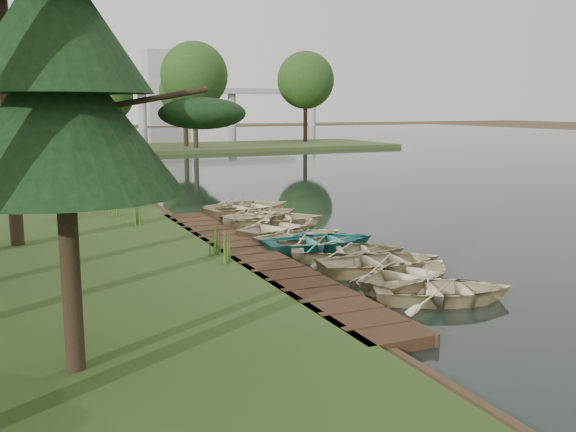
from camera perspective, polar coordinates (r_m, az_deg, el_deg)
name	(u,v)px	position (r m, az deg, el deg)	size (l,w,h in m)	color
ground	(300,258)	(20.02, 1.08, -3.74)	(300.00, 300.00, 0.00)	#3D2F1D
water	(537,166)	(53.90, 21.26, 4.14)	(130.00, 200.00, 0.05)	black
boardwalk	(252,258)	(19.37, -3.21, -3.75)	(1.60, 16.00, 0.30)	#362315
peninsula	(167,149)	(69.67, -10.73, 5.91)	(50.00, 14.00, 0.45)	#354820
far_trees	(133,89)	(68.85, -13.64, 10.93)	(45.60, 5.60, 8.80)	black
bridge	(104,94)	(139.15, -16.02, 10.36)	(95.90, 4.00, 8.60)	#A5A5A0
building_a	(166,88)	(162.24, -10.82, 11.10)	(10.00, 8.00, 18.00)	#A5A5A0
building_b	(10,100)	(162.62, -23.45, 9.42)	(8.00, 8.00, 12.00)	#A5A5A0
rowboat_0	(443,287)	(15.83, 13.62, -6.17)	(2.41, 3.38, 0.70)	beige
rowboat_1	(411,272)	(17.09, 10.91, -4.89)	(2.43, 3.40, 0.70)	beige
rowboat_2	(382,260)	(18.16, 8.34, -3.86)	(2.60, 3.64, 0.75)	beige
rowboat_3	(348,248)	(19.53, 5.32, -2.88)	(2.50, 3.50, 0.73)	beige
rowboat_4	(320,239)	(20.63, 2.87, -2.08)	(2.70, 3.78, 0.78)	teal
rowboat_5	(301,235)	(21.63, 1.17, -1.66)	(2.35, 3.29, 0.68)	beige
rowboat_6	(281,225)	(23.14, -0.60, -0.81)	(2.60, 3.64, 0.75)	beige
rowboat_7	(273,217)	(24.64, -1.35, -0.09)	(2.82, 3.95, 0.82)	beige
rowboat_8	(263,213)	(25.67, -2.27, 0.24)	(2.63, 3.68, 0.76)	beige
rowboat_9	(249,206)	(27.41, -3.45, 0.91)	(2.86, 4.00, 0.83)	beige
rowboat_10	(238,204)	(28.52, -4.43, 1.07)	(2.27, 3.18, 0.66)	beige
stored_rowboat	(110,203)	(27.71, -15.51, 1.10)	(2.56, 3.59, 0.74)	beige
pine_tree	(58,64)	(10.81, -19.74, 12.56)	(3.80, 3.80, 8.06)	black
reeds_0	(227,246)	(18.22, -5.47, -2.68)	(0.60, 0.60, 0.92)	#3F661E
reeds_1	(215,238)	(19.32, -6.46, -2.00)	(0.60, 0.60, 0.91)	#3F661E
reeds_2	(141,212)	(24.54, -12.95, 0.32)	(0.60, 0.60, 0.91)	#3F661E
reeds_3	(114,204)	(26.66, -15.23, 1.03)	(0.60, 0.60, 0.97)	#3F661E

